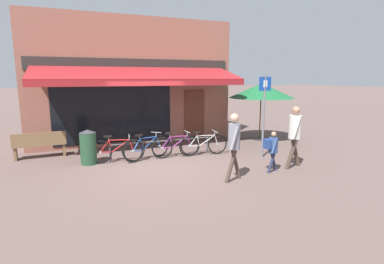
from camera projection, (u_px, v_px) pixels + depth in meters
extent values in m
plane|color=brown|center=(159.00, 166.00, 9.00)|extent=(160.00, 160.00, 0.00)
cube|color=#8E5647|center=(129.00, 81.00, 12.84)|extent=(8.03, 3.00, 4.91)
cube|color=black|center=(114.00, 114.00, 11.35)|extent=(4.41, 0.04, 2.20)
cube|color=#5B2D1E|center=(194.00, 115.00, 12.60)|extent=(0.90, 0.04, 2.10)
cube|color=#282623|center=(136.00, 65.00, 11.34)|extent=(7.63, 0.06, 0.44)
cube|color=maroon|center=(142.00, 73.00, 10.55)|extent=(7.22, 1.91, 0.50)
cube|color=maroon|center=(148.00, 83.00, 9.74)|extent=(7.22, 0.03, 0.20)
cylinder|color=#47494F|center=(161.00, 141.00, 9.87)|extent=(3.43, 0.04, 0.04)
cylinder|color=#47494F|center=(110.00, 154.00, 9.30)|extent=(0.04, 0.04, 0.55)
cylinder|color=#47494F|center=(207.00, 145.00, 10.53)|extent=(0.04, 0.04, 0.55)
torus|color=black|center=(133.00, 150.00, 9.44)|extent=(0.73, 0.18, 0.72)
cylinder|color=#9E9EA3|center=(133.00, 150.00, 9.44)|extent=(0.08, 0.07, 0.07)
torus|color=black|center=(100.00, 152.00, 9.18)|extent=(0.73, 0.18, 0.72)
cylinder|color=#9E9EA3|center=(100.00, 152.00, 9.18)|extent=(0.08, 0.07, 0.07)
cylinder|color=#B21E1E|center=(121.00, 146.00, 9.32)|extent=(0.56, 0.08, 0.38)
cylinder|color=#B21E1E|center=(119.00, 140.00, 9.29)|extent=(0.61, 0.11, 0.05)
cylinder|color=#B21E1E|center=(110.00, 146.00, 9.24)|extent=(0.12, 0.08, 0.38)
cylinder|color=#B21E1E|center=(106.00, 152.00, 9.23)|extent=(0.35, 0.08, 0.05)
cylinder|color=#B21E1E|center=(105.00, 146.00, 9.20)|extent=(0.30, 0.04, 0.37)
cylinder|color=#B21E1E|center=(131.00, 145.00, 9.40)|extent=(0.15, 0.08, 0.35)
cylinder|color=#9E9EA3|center=(108.00, 139.00, 9.20)|extent=(0.06, 0.04, 0.11)
cube|color=black|center=(108.00, 136.00, 9.19)|extent=(0.25, 0.13, 0.06)
cylinder|color=#9E9EA3|center=(129.00, 138.00, 9.36)|extent=(0.03, 0.04, 0.14)
cylinder|color=#9E9EA3|center=(129.00, 135.00, 9.36)|extent=(0.09, 0.52, 0.06)
torus|color=black|center=(160.00, 146.00, 10.04)|extent=(0.70, 0.38, 0.71)
cylinder|color=#9E9EA3|center=(160.00, 146.00, 10.04)|extent=(0.09, 0.09, 0.08)
torus|color=black|center=(133.00, 151.00, 9.31)|extent=(0.70, 0.38, 0.71)
cylinder|color=#9E9EA3|center=(133.00, 151.00, 9.31)|extent=(0.09, 0.09, 0.08)
cylinder|color=#1E4793|center=(150.00, 143.00, 9.75)|extent=(0.54, 0.29, 0.38)
cylinder|color=#1E4793|center=(148.00, 138.00, 9.70)|extent=(0.61, 0.28, 0.05)
cylinder|color=#1E4793|center=(142.00, 144.00, 9.52)|extent=(0.12, 0.04, 0.37)
cylinder|color=#1E4793|center=(138.00, 151.00, 9.44)|extent=(0.36, 0.17, 0.05)
cylinder|color=#1E4793|center=(137.00, 145.00, 9.39)|extent=(0.29, 0.19, 0.37)
cylinder|color=#1E4793|center=(158.00, 141.00, 9.98)|extent=(0.16, 0.05, 0.34)
cylinder|color=#9E9EA3|center=(139.00, 137.00, 9.46)|extent=(0.06, 0.03, 0.11)
cube|color=black|center=(139.00, 135.00, 9.44)|extent=(0.26, 0.19, 0.06)
cylinder|color=#9E9EA3|center=(156.00, 134.00, 9.92)|extent=(0.04, 0.05, 0.14)
cylinder|color=#9E9EA3|center=(156.00, 132.00, 9.91)|extent=(0.22, 0.49, 0.07)
torus|color=black|center=(190.00, 145.00, 10.14)|extent=(0.71, 0.05, 0.71)
cylinder|color=#9E9EA3|center=(190.00, 145.00, 10.14)|extent=(0.07, 0.06, 0.07)
torus|color=black|center=(162.00, 148.00, 9.77)|extent=(0.71, 0.05, 0.71)
cylinder|color=#9E9EA3|center=(162.00, 148.00, 9.77)|extent=(0.07, 0.06, 0.07)
cylinder|color=#892D7A|center=(180.00, 142.00, 9.98)|extent=(0.55, 0.04, 0.38)
cylinder|color=#892D7A|center=(179.00, 136.00, 9.93)|extent=(0.61, 0.04, 0.05)
cylinder|color=#892D7A|center=(171.00, 142.00, 9.86)|extent=(0.11, 0.04, 0.37)
cylinder|color=#892D7A|center=(167.00, 148.00, 9.84)|extent=(0.35, 0.03, 0.05)
cylinder|color=#892D7A|center=(166.00, 142.00, 9.80)|extent=(0.30, 0.04, 0.37)
cylinder|color=#892D7A|center=(189.00, 141.00, 10.09)|extent=(0.14, 0.04, 0.34)
cylinder|color=#9E9EA3|center=(170.00, 135.00, 9.80)|extent=(0.05, 0.03, 0.11)
cube|color=black|center=(169.00, 133.00, 9.78)|extent=(0.24, 0.10, 0.05)
cylinder|color=#9E9EA3|center=(187.00, 134.00, 10.03)|extent=(0.03, 0.03, 0.14)
cylinder|color=#9E9EA3|center=(187.00, 132.00, 10.02)|extent=(0.03, 0.52, 0.03)
torus|color=black|center=(217.00, 144.00, 10.33)|extent=(0.70, 0.12, 0.70)
cylinder|color=#9E9EA3|center=(217.00, 144.00, 10.33)|extent=(0.07, 0.07, 0.07)
torus|color=black|center=(189.00, 146.00, 10.02)|extent=(0.70, 0.12, 0.70)
cylinder|color=#9E9EA3|center=(189.00, 146.00, 10.02)|extent=(0.07, 0.07, 0.07)
cylinder|color=#BCB7B2|center=(207.00, 141.00, 10.18)|extent=(0.57, 0.09, 0.37)
cylinder|color=#BCB7B2|center=(206.00, 136.00, 10.13)|extent=(0.63, 0.08, 0.05)
cylinder|color=#BCB7B2|center=(198.00, 141.00, 10.09)|extent=(0.11, 0.04, 0.37)
cylinder|color=#BCB7B2|center=(194.00, 146.00, 10.08)|extent=(0.36, 0.06, 0.05)
cylinder|color=#BCB7B2|center=(193.00, 141.00, 10.03)|extent=(0.31, 0.07, 0.36)
cylinder|color=#BCB7B2|center=(216.00, 140.00, 10.28)|extent=(0.15, 0.04, 0.34)
cylinder|color=#9E9EA3|center=(197.00, 134.00, 10.02)|extent=(0.05, 0.03, 0.11)
cube|color=black|center=(196.00, 132.00, 10.00)|extent=(0.25, 0.12, 0.05)
cylinder|color=#9E9EA3|center=(215.00, 133.00, 10.21)|extent=(0.03, 0.03, 0.14)
cylinder|color=#9E9EA3|center=(215.00, 131.00, 10.20)|extent=(0.06, 0.52, 0.04)
cylinder|color=#47382D|center=(236.00, 163.00, 7.79)|extent=(0.34, 0.11, 0.86)
cylinder|color=#47382D|center=(231.00, 166.00, 7.54)|extent=(0.34, 0.11, 0.86)
cylinder|color=gray|center=(234.00, 136.00, 7.53)|extent=(0.31, 0.31, 0.66)
sphere|color=tan|center=(235.00, 118.00, 7.45)|extent=(0.22, 0.22, 0.22)
cylinder|color=gray|center=(235.00, 138.00, 7.34)|extent=(0.28, 0.15, 0.58)
cylinder|color=gray|center=(232.00, 129.00, 7.69)|extent=(0.20, 0.17, 0.28)
cylinder|color=tan|center=(233.00, 126.00, 7.68)|extent=(0.11, 0.17, 0.44)
cube|color=black|center=(234.00, 118.00, 7.60)|extent=(0.02, 0.07, 0.14)
cylinder|color=#282D47|center=(273.00, 161.00, 8.49)|extent=(0.24, 0.10, 0.57)
cylinder|color=#282D47|center=(271.00, 163.00, 8.31)|extent=(0.24, 0.10, 0.57)
cylinder|color=#334C7F|center=(273.00, 145.00, 8.31)|extent=(0.27, 0.27, 0.43)
sphere|color=#A87A5B|center=(274.00, 134.00, 8.26)|extent=(0.14, 0.14, 0.14)
cylinder|color=#334C7F|center=(274.00, 147.00, 8.16)|extent=(0.20, 0.11, 0.39)
cylinder|color=#334C7F|center=(272.00, 144.00, 8.47)|extent=(0.20, 0.11, 0.39)
cube|color=navy|center=(267.00, 144.00, 8.24)|extent=(0.15, 0.22, 0.26)
cylinder|color=#47382D|center=(295.00, 152.00, 8.92)|extent=(0.37, 0.16, 0.89)
cylinder|color=#47382D|center=(292.00, 154.00, 8.67)|extent=(0.37, 0.16, 0.89)
cylinder|color=beige|center=(295.00, 127.00, 8.66)|extent=(0.41, 0.41, 0.68)
sphere|color=#A87A5B|center=(296.00, 110.00, 8.57)|extent=(0.23, 0.23, 0.23)
cylinder|color=beige|center=(296.00, 128.00, 8.44)|extent=(0.31, 0.13, 0.61)
cylinder|color=beige|center=(294.00, 126.00, 8.88)|extent=(0.31, 0.13, 0.61)
cylinder|color=#23472D|center=(88.00, 148.00, 9.11)|extent=(0.48, 0.48, 0.98)
cone|color=#33353A|center=(87.00, 131.00, 9.02)|extent=(0.49, 0.49, 0.10)
cylinder|color=slate|center=(264.00, 117.00, 9.73)|extent=(0.07, 0.07, 2.70)
cube|color=#14429E|center=(265.00, 84.00, 9.53)|extent=(0.44, 0.02, 0.44)
cube|color=white|center=(265.00, 84.00, 9.52)|extent=(0.14, 0.01, 0.22)
cylinder|color=#4C3D2D|center=(260.00, 113.00, 12.57)|extent=(0.05, 0.05, 2.33)
cone|color=#196033|center=(261.00, 91.00, 12.40)|extent=(2.67, 2.67, 0.60)
cylinder|color=#262628|center=(259.00, 139.00, 12.77)|extent=(0.44, 0.44, 0.06)
cube|color=brown|center=(40.00, 144.00, 9.85)|extent=(1.62, 0.54, 0.06)
cube|color=brown|center=(39.00, 139.00, 9.65)|extent=(1.60, 0.15, 0.40)
cube|color=brown|center=(15.00, 153.00, 9.59)|extent=(0.10, 0.36, 0.45)
cube|color=brown|center=(64.00, 149.00, 10.20)|extent=(0.10, 0.36, 0.45)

